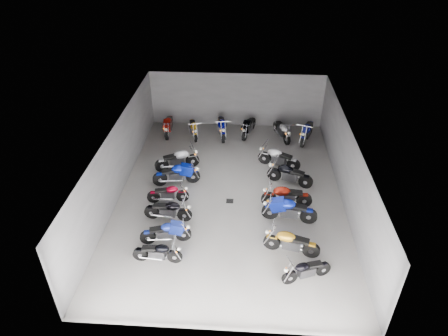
{
  "coord_description": "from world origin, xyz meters",
  "views": [
    {
      "loc": [
        0.62,
        -14.56,
        10.99
      ],
      "look_at": [
        -0.33,
        0.66,
        1.0
      ],
      "focal_mm": 32.0,
      "sensor_mm": 36.0,
      "label": 1
    }
  ],
  "objects_px": {
    "motorcycle_left_e": "(177,174)",
    "motorcycle_left_c": "(168,210)",
    "motorcycle_back_c": "(222,127)",
    "motorcycle_back_d": "(249,126)",
    "motorcycle_back_e": "(282,130)",
    "motorcycle_back_b": "(194,128)",
    "motorcycle_right_a": "(306,270)",
    "motorcycle_left_d": "(168,193)",
    "motorcycle_left_b": "(166,232)",
    "motorcycle_right_b": "(291,242)",
    "motorcycle_right_f": "(278,158)",
    "motorcycle_right_d": "(286,196)",
    "motorcycle_right_e": "(289,174)",
    "motorcycle_left_a": "(158,252)",
    "motorcycle_back_a": "(169,125)",
    "motorcycle_back_f": "(307,131)",
    "motorcycle_right_c": "(289,210)",
    "motorcycle_left_f": "(178,160)",
    "drain_grate": "(230,201)"
  },
  "relations": [
    {
      "from": "motorcycle_left_e",
      "to": "motorcycle_left_c",
      "type": "bearing_deg",
      "value": -11.26
    },
    {
      "from": "motorcycle_left_c",
      "to": "motorcycle_back_c",
      "type": "height_order",
      "value": "motorcycle_back_c"
    },
    {
      "from": "motorcycle_back_d",
      "to": "motorcycle_back_e",
      "type": "bearing_deg",
      "value": -172.46
    },
    {
      "from": "motorcycle_back_d",
      "to": "motorcycle_back_b",
      "type": "bearing_deg",
      "value": 23.99
    },
    {
      "from": "motorcycle_back_e",
      "to": "motorcycle_right_a",
      "type": "bearing_deg",
      "value": 72.19
    },
    {
      "from": "motorcycle_back_b",
      "to": "motorcycle_left_d",
      "type": "bearing_deg",
      "value": 71.78
    },
    {
      "from": "motorcycle_left_b",
      "to": "motorcycle_right_b",
      "type": "relative_size",
      "value": 0.94
    },
    {
      "from": "motorcycle_left_b",
      "to": "motorcycle_right_f",
      "type": "height_order",
      "value": "motorcycle_right_f"
    },
    {
      "from": "motorcycle_right_d",
      "to": "motorcycle_right_e",
      "type": "distance_m",
      "value": 1.71
    },
    {
      "from": "motorcycle_left_a",
      "to": "motorcycle_right_f",
      "type": "relative_size",
      "value": 0.89
    },
    {
      "from": "motorcycle_left_b",
      "to": "motorcycle_back_a",
      "type": "relative_size",
      "value": 0.89
    },
    {
      "from": "motorcycle_back_f",
      "to": "motorcycle_right_f",
      "type": "bearing_deg",
      "value": 79.31
    },
    {
      "from": "motorcycle_back_c",
      "to": "motorcycle_back_e",
      "type": "xyz_separation_m",
      "value": [
        3.38,
        -0.09,
        -0.05
      ]
    },
    {
      "from": "motorcycle_right_f",
      "to": "motorcycle_left_e",
      "type": "bearing_deg",
      "value": 132.6
    },
    {
      "from": "motorcycle_left_c",
      "to": "motorcycle_back_e",
      "type": "bearing_deg",
      "value": 149.07
    },
    {
      "from": "motorcycle_right_c",
      "to": "motorcycle_right_d",
      "type": "bearing_deg",
      "value": 8.97
    },
    {
      "from": "motorcycle_back_d",
      "to": "motorcycle_left_b",
      "type": "bearing_deg",
      "value": 88.27
    },
    {
      "from": "motorcycle_right_b",
      "to": "motorcycle_back_a",
      "type": "distance_m",
      "value": 11.08
    },
    {
      "from": "motorcycle_back_a",
      "to": "motorcycle_back_f",
      "type": "distance_m",
      "value": 7.82
    },
    {
      "from": "motorcycle_right_c",
      "to": "motorcycle_back_a",
      "type": "height_order",
      "value": "motorcycle_right_c"
    },
    {
      "from": "motorcycle_left_a",
      "to": "motorcycle_back_f",
      "type": "height_order",
      "value": "motorcycle_back_f"
    },
    {
      "from": "motorcycle_right_e",
      "to": "motorcycle_right_b",
      "type": "bearing_deg",
      "value": -163.64
    },
    {
      "from": "motorcycle_left_c",
      "to": "motorcycle_back_a",
      "type": "relative_size",
      "value": 0.92
    },
    {
      "from": "motorcycle_right_d",
      "to": "motorcycle_back_b",
      "type": "distance_m",
      "value": 7.75
    },
    {
      "from": "motorcycle_left_f",
      "to": "motorcycle_right_e",
      "type": "relative_size",
      "value": 1.01
    },
    {
      "from": "motorcycle_right_a",
      "to": "motorcycle_back_f",
      "type": "bearing_deg",
      "value": -27.56
    },
    {
      "from": "motorcycle_right_b",
      "to": "motorcycle_right_f",
      "type": "bearing_deg",
      "value": 14.23
    },
    {
      "from": "motorcycle_right_b",
      "to": "motorcycle_right_e",
      "type": "relative_size",
      "value": 1.0
    },
    {
      "from": "motorcycle_left_d",
      "to": "motorcycle_left_f",
      "type": "relative_size",
      "value": 0.86
    },
    {
      "from": "motorcycle_right_b",
      "to": "motorcycle_back_f",
      "type": "relative_size",
      "value": 0.93
    },
    {
      "from": "motorcycle_right_e",
      "to": "motorcycle_back_f",
      "type": "bearing_deg",
      "value": 3.25
    },
    {
      "from": "motorcycle_back_a",
      "to": "motorcycle_back_b",
      "type": "height_order",
      "value": "motorcycle_back_a"
    },
    {
      "from": "motorcycle_left_a",
      "to": "motorcycle_left_b",
      "type": "xyz_separation_m",
      "value": [
        0.12,
        1.04,
        0.03
      ]
    },
    {
      "from": "motorcycle_left_d",
      "to": "motorcycle_left_f",
      "type": "bearing_deg",
      "value": 173.24
    },
    {
      "from": "motorcycle_left_a",
      "to": "motorcycle_right_e",
      "type": "height_order",
      "value": "motorcycle_right_e"
    },
    {
      "from": "motorcycle_left_f",
      "to": "motorcycle_back_d",
      "type": "height_order",
      "value": "motorcycle_left_f"
    },
    {
      "from": "motorcycle_back_c",
      "to": "motorcycle_back_f",
      "type": "xyz_separation_m",
      "value": [
        4.75,
        -0.25,
        -0.0
      ]
    },
    {
      "from": "motorcycle_left_a",
      "to": "motorcycle_back_c",
      "type": "xyz_separation_m",
      "value": [
        1.69,
        9.82,
        0.13
      ]
    },
    {
      "from": "motorcycle_left_e",
      "to": "motorcycle_right_d",
      "type": "xyz_separation_m",
      "value": [
        4.98,
        -1.36,
        -0.01
      ]
    },
    {
      "from": "motorcycle_left_a",
      "to": "motorcycle_back_c",
      "type": "bearing_deg",
      "value": 171.92
    },
    {
      "from": "motorcycle_left_e",
      "to": "motorcycle_right_e",
      "type": "relative_size",
      "value": 1.04
    },
    {
      "from": "motorcycle_back_a",
      "to": "motorcycle_back_c",
      "type": "relative_size",
      "value": 0.93
    },
    {
      "from": "motorcycle_right_a",
      "to": "motorcycle_right_e",
      "type": "distance_m",
      "value": 5.8
    },
    {
      "from": "motorcycle_back_b",
      "to": "motorcycle_back_f",
      "type": "xyz_separation_m",
      "value": [
        6.35,
        -0.11,
        0.07
      ]
    },
    {
      "from": "motorcycle_back_a",
      "to": "motorcycle_left_b",
      "type": "bearing_deg",
      "value": 97.18
    },
    {
      "from": "drain_grate",
      "to": "motorcycle_back_b",
      "type": "xyz_separation_m",
      "value": [
        -2.36,
        5.91,
        0.49
      ]
    },
    {
      "from": "motorcycle_left_c",
      "to": "motorcycle_right_d",
      "type": "xyz_separation_m",
      "value": [
        4.92,
        1.22,
        0.04
      ]
    },
    {
      "from": "drain_grate",
      "to": "motorcycle_left_a",
      "type": "xyz_separation_m",
      "value": [
        -2.44,
        -3.75,
        0.44
      ]
    },
    {
      "from": "motorcycle_right_a",
      "to": "motorcycle_right_c",
      "type": "xyz_separation_m",
      "value": [
        -0.38,
        3.13,
        0.1
      ]
    },
    {
      "from": "motorcycle_left_e",
      "to": "motorcycle_right_c",
      "type": "relative_size",
      "value": 0.96
    }
  ]
}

